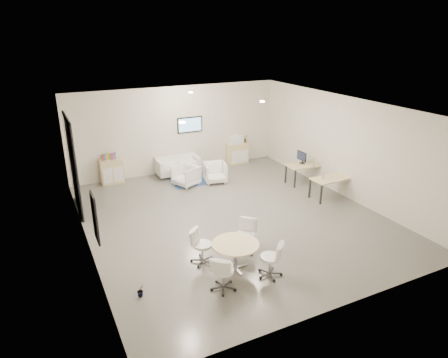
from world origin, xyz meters
TOP-DOWN VIEW (x-y plane):
  - room_shell at (0.00, 0.00)m, footprint 9.60×10.60m
  - glass_door at (-3.95, 2.51)m, footprint 0.09×1.90m
  - artwork at (-3.97, -1.60)m, footprint 0.05×0.54m
  - wall_tv at (0.50, 4.46)m, footprint 0.98×0.06m
  - ceiling_spots at (-0.20, 0.83)m, footprint 3.14×4.14m
  - sideboard_left at (-2.55, 4.27)m, footprint 0.78×0.40m
  - sideboard_right at (2.45, 4.27)m, footprint 0.84×0.41m
  - books at (-2.59, 4.28)m, footprint 0.45×0.14m
  - printer at (2.38, 4.27)m, footprint 0.54×0.47m
  - loveseat at (-0.18, 4.10)m, footprint 1.58×0.80m
  - blue_rug at (0.02, 3.15)m, footprint 1.48×0.99m
  - armchair_left at (-0.30, 2.92)m, footprint 0.95×0.97m
  - armchair_right at (0.74, 2.76)m, footprint 0.90×0.86m
  - desk_rear at (3.55, 1.33)m, footprint 1.32×0.73m
  - desk_front at (3.49, -0.14)m, footprint 1.33×0.70m
  - monitor at (3.51, 1.48)m, footprint 0.20×0.50m
  - round_table at (-1.16, -2.40)m, footprint 1.07×1.07m
  - meeting_chairs at (-1.16, -2.40)m, footprint 1.97×1.97m
  - plant_cabinet at (2.76, 4.29)m, footprint 0.35×0.37m
  - plant_floor at (-3.36, -2.44)m, footprint 0.26×0.33m
  - cup at (3.21, -0.05)m, footprint 0.13×0.11m

SIDE VIEW (x-z plane):
  - blue_rug at x=0.02m, z-range 0.00..0.01m
  - plant_floor at x=-3.36m, z-range 0.00..0.13m
  - loveseat at x=-0.18m, z-range 0.03..0.62m
  - armchair_left at x=-0.30m, z-range 0.00..0.77m
  - armchair_right at x=0.74m, z-range 0.00..0.78m
  - meeting_chairs at x=-1.16m, z-range 0.00..0.82m
  - sideboard_right at x=2.45m, z-range 0.00..0.84m
  - sideboard_left at x=-2.55m, z-range 0.00..0.87m
  - round_table at x=-1.16m, z-range 0.24..0.89m
  - desk_rear at x=3.55m, z-range 0.27..0.93m
  - desk_front at x=3.49m, z-range 0.27..0.95m
  - cup at x=3.21m, z-range 0.68..0.80m
  - monitor at x=3.51m, z-range 0.68..1.12m
  - plant_cabinet at x=2.76m, z-range 0.84..1.07m
  - books at x=-2.59m, z-range 0.88..1.10m
  - printer at x=2.38m, z-range 0.83..1.17m
  - glass_door at x=-3.95m, z-range 0.08..2.93m
  - artwork at x=-3.97m, z-range 1.03..2.07m
  - room_shell at x=0.00m, z-range -0.80..4.00m
  - wall_tv at x=0.50m, z-range 1.46..2.04m
  - ceiling_spots at x=-0.20m, z-range 3.17..3.20m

